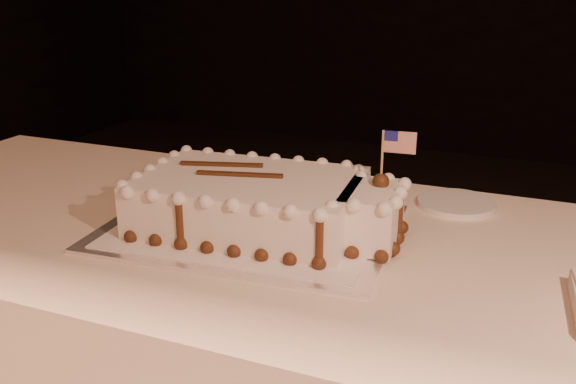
% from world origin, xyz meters
% --- Properties ---
extents(cake_board, '(0.58, 0.46, 0.01)m').
position_xyz_m(cake_board, '(-0.23, 0.60, 0.75)').
color(cake_board, white).
rests_on(cake_board, banquet_table).
extents(doily, '(0.52, 0.41, 0.00)m').
position_xyz_m(doily, '(-0.23, 0.60, 0.76)').
color(doily, white).
rests_on(doily, cake_board).
extents(sheet_cake, '(0.53, 0.33, 0.21)m').
position_xyz_m(sheet_cake, '(-0.20, 0.60, 0.81)').
color(sheet_cake, white).
rests_on(sheet_cake, doily).
extents(side_plate, '(0.17, 0.17, 0.01)m').
position_xyz_m(side_plate, '(0.13, 0.88, 0.76)').
color(side_plate, white).
rests_on(side_plate, banquet_table).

